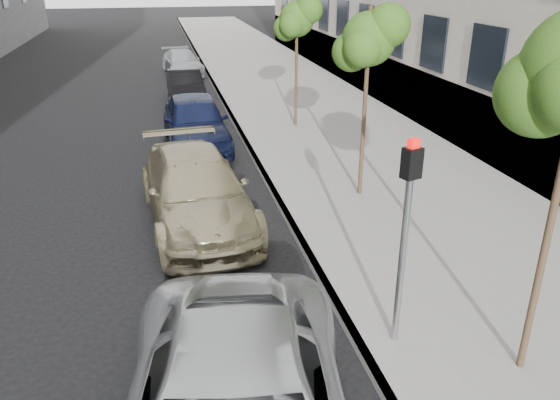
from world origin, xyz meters
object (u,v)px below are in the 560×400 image
object	(u,v)px
sedan_black	(185,86)
tree_mid	(370,39)
suv	(196,190)
sedan_rear	(182,63)
signal_pole	(406,222)
sedan_blue	(195,121)
tree_far	(298,19)

from	to	relation	value
sedan_black	tree_mid	bearing A→B (deg)	-75.78
suv	sedan_rear	size ratio (longest dim) A/B	1.23
sedan_rear	sedan_black	bearing A→B (deg)	-99.29
signal_pole	suv	xyz separation A→B (m)	(-2.53, 5.09, -1.34)
signal_pole	sedan_blue	bearing A→B (deg)	83.39
suv	sedan_blue	xyz separation A→B (m)	(0.42, 5.65, 0.05)
suv	tree_far	bearing A→B (deg)	55.06
tree_far	tree_mid	bearing A→B (deg)	-90.00
tree_far	sedan_rear	bearing A→B (deg)	106.00
signal_pole	sedan_rear	size ratio (longest dim) A/B	0.73
sedan_black	sedan_rear	bearing A→B (deg)	85.49
suv	sedan_rear	bearing A→B (deg)	82.97
tree_mid	tree_far	world-z (taller)	tree_mid
tree_far	signal_pole	size ratio (longest dim) A/B	1.38
tree_far	signal_pole	world-z (taller)	tree_far
signal_pole	sedan_rear	bearing A→B (deg)	76.65
tree_far	suv	xyz separation A→B (m)	(-4.05, -6.98, -2.94)
signal_pole	tree_mid	bearing A→B (deg)	57.01
tree_far	sedan_black	xyz separation A→B (m)	(-3.55, 5.27, -3.07)
tree_mid	suv	xyz separation A→B (m)	(-4.05, -0.48, -3.06)
sedan_blue	sedan_black	distance (m)	6.60
sedan_blue	suv	bearing A→B (deg)	-95.06
tree_far	signal_pole	distance (m)	12.27
suv	tree_mid	bearing A→B (deg)	1.89
tree_mid	signal_pole	distance (m)	6.02
signal_pole	sedan_black	size ratio (longest dim) A/B	0.81
sedan_rear	suv	bearing A→B (deg)	-99.54
signal_pole	sedan_rear	xyz separation A→B (m)	(-1.81, 23.67, -1.48)
tree_far	sedan_blue	xyz separation A→B (m)	(-3.63, -1.33, -2.89)
tree_mid	tree_far	bearing A→B (deg)	90.00
sedan_blue	sedan_rear	world-z (taller)	sedan_blue
sedan_rear	sedan_blue	bearing A→B (deg)	-98.64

